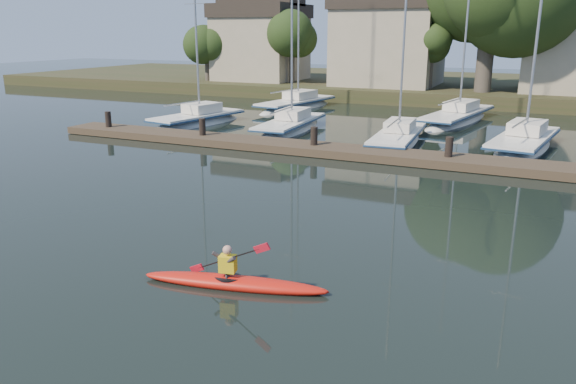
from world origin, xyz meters
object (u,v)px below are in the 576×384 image
at_px(sailboat_1, 290,134).
at_px(sailboat_3, 522,153).
at_px(dock, 378,154).
at_px(sailboat_6, 457,124).
at_px(sailboat_0, 198,127).
at_px(sailboat_2, 397,146).
at_px(kayak, 233,280).
at_px(sailboat_5, 296,111).

xyz_separation_m(sailboat_1, sailboat_3, (12.16, -0.02, -0.02)).
relative_size(dock, sailboat_3, 2.52).
relative_size(dock, sailboat_6, 2.09).
xyz_separation_m(dock, sailboat_0, (-12.43, 4.72, -0.40)).
xyz_separation_m(sailboat_0, sailboat_2, (12.35, -0.80, 0.03)).
relative_size(sailboat_3, sailboat_6, 0.83).
height_order(kayak, sailboat_3, sailboat_3).
bearing_deg(kayak, sailboat_1, 98.48).
height_order(kayak, sailboat_1, sailboat_1).
distance_m(kayak, sailboat_5, 29.38).
bearing_deg(sailboat_6, sailboat_3, -50.49).
height_order(kayak, dock, kayak).
distance_m(sailboat_1, sailboat_6, 10.83).
bearing_deg(sailboat_0, sailboat_2, 6.97).
bearing_deg(sailboat_5, dock, -44.88).
distance_m(dock, sailboat_5, 16.90).
distance_m(kayak, sailboat_2, 17.66).
height_order(sailboat_0, sailboat_6, sailboat_6).
bearing_deg(sailboat_5, sailboat_6, 2.30).
xyz_separation_m(kayak, sailboat_3, (5.03, 18.75, -0.36)).
bearing_deg(dock, sailboat_3, 41.51).
bearing_deg(sailboat_3, sailboat_6, 128.14).
bearing_deg(sailboat_5, sailboat_0, -96.49).
height_order(sailboat_0, sailboat_3, sailboat_3).
bearing_deg(sailboat_1, sailboat_2, -12.95).
bearing_deg(kayak, sailboat_2, 80.07).
bearing_deg(kayak, sailboat_5, 98.76).
xyz_separation_m(sailboat_2, sailboat_3, (5.77, 1.11, -0.03)).
bearing_deg(sailboat_0, sailboat_3, 11.67).
bearing_deg(sailboat_2, dock, -92.46).
xyz_separation_m(dock, sailboat_5, (-9.91, 13.69, -0.39)).
relative_size(kayak, sailboat_0, 0.35).
bearing_deg(sailboat_0, sailboat_5, 85.00).
distance_m(sailboat_3, sailboat_6, 8.35).
bearing_deg(sailboat_6, sailboat_0, -141.64).
bearing_deg(sailboat_2, kayak, -91.27).
height_order(sailboat_3, sailboat_5, sailboat_5).
relative_size(sailboat_2, sailboat_6, 0.83).
distance_m(dock, sailboat_0, 13.30).
relative_size(sailboat_0, sailboat_2, 0.89).
bearing_deg(sailboat_5, sailboat_3, -19.81).
relative_size(dock, sailboat_0, 2.83).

